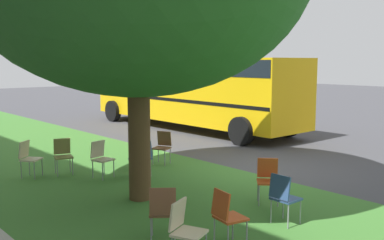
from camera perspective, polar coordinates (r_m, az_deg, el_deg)
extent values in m
plane|color=#424247|center=(11.45, 8.42, -6.55)|extent=(80.00, 80.00, 0.00)
cube|color=#3D752D|center=(9.32, -4.58, -9.76)|extent=(48.00, 6.00, 0.01)
cylinder|color=brown|center=(8.91, -6.77, -0.90)|extent=(0.44, 0.44, 2.94)
cube|color=#335184|center=(10.84, -6.63, -4.94)|extent=(0.43, 0.45, 0.04)
cube|color=#335184|center=(10.65, -6.03, -3.83)|extent=(0.12, 0.40, 0.40)
cylinder|color=gray|center=(11.13, -6.45, -5.82)|extent=(0.02, 0.02, 0.42)
cylinder|color=gray|center=(10.91, -7.91, -6.11)|extent=(0.02, 0.02, 0.42)
cylinder|color=gray|center=(10.87, -5.30, -6.11)|extent=(0.02, 0.02, 0.42)
cylinder|color=gray|center=(10.65, -6.77, -6.43)|extent=(0.02, 0.02, 0.42)
cube|color=brown|center=(12.08, -3.93, -3.61)|extent=(0.55, 0.54, 0.04)
cube|color=brown|center=(12.19, -3.56, -2.36)|extent=(0.40, 0.25, 0.40)
cylinder|color=gray|center=(12.06, -5.04, -4.76)|extent=(0.02, 0.02, 0.42)
cylinder|color=gray|center=(11.90, -3.50, -4.91)|extent=(0.02, 0.02, 0.42)
cylinder|color=gray|center=(12.35, -4.32, -4.45)|extent=(0.02, 0.02, 0.42)
cylinder|color=gray|center=(12.20, -2.80, -4.59)|extent=(0.02, 0.02, 0.42)
cube|color=beige|center=(10.86, -11.29, -5.01)|extent=(0.48, 0.50, 0.04)
cube|color=beige|center=(10.94, -11.97, -3.65)|extent=(0.17, 0.41, 0.40)
cylinder|color=gray|center=(10.67, -11.35, -6.49)|extent=(0.02, 0.02, 0.42)
cylinder|color=gray|center=(10.91, -9.96, -6.15)|extent=(0.02, 0.02, 0.42)
cylinder|color=gray|center=(10.92, -12.57, -6.21)|extent=(0.02, 0.02, 0.42)
cylinder|color=gray|center=(11.15, -11.18, -5.88)|extent=(0.02, 0.02, 0.42)
cube|color=brown|center=(7.07, -3.72, -11.71)|extent=(0.58, 0.58, 0.04)
cube|color=brown|center=(6.83, -3.77, -10.30)|extent=(0.32, 0.36, 0.40)
cylinder|color=gray|center=(7.31, -2.23, -12.96)|extent=(0.02, 0.02, 0.42)
cylinder|color=gray|center=(7.32, -5.12, -12.96)|extent=(0.02, 0.02, 0.42)
cylinder|color=gray|center=(6.99, -2.21, -13.93)|extent=(0.02, 0.02, 0.42)
cylinder|color=gray|center=(7.00, -5.25, -13.93)|extent=(0.02, 0.02, 0.42)
cube|color=#C64C1E|center=(8.87, 9.68, -7.81)|extent=(0.58, 0.58, 0.04)
cube|color=#C64C1E|center=(8.98, 9.63, -6.03)|extent=(0.35, 0.34, 0.40)
cylinder|color=gray|center=(8.76, 8.55, -9.54)|extent=(0.02, 0.02, 0.42)
cylinder|color=gray|center=(8.79, 10.92, -9.54)|extent=(0.02, 0.02, 0.42)
cylinder|color=gray|center=(9.08, 8.42, -8.92)|extent=(0.02, 0.02, 0.42)
cylinder|color=gray|center=(9.11, 10.71, -8.91)|extent=(0.02, 0.02, 0.42)
cube|color=olive|center=(11.39, -16.09, -4.57)|extent=(0.50, 0.52, 0.04)
cube|color=olive|center=(11.52, -16.28, -3.23)|extent=(0.20, 0.41, 0.40)
cylinder|color=gray|center=(11.25, -16.82, -5.94)|extent=(0.02, 0.02, 0.42)
cylinder|color=gray|center=(11.30, -15.01, -5.82)|extent=(0.02, 0.02, 0.42)
cylinder|color=gray|center=(11.58, -17.07, -5.57)|extent=(0.02, 0.02, 0.42)
cylinder|color=gray|center=(11.63, -15.30, -5.45)|extent=(0.02, 0.02, 0.42)
cube|color=beige|center=(6.27, -0.35, -14.26)|extent=(0.53, 0.54, 0.04)
cube|color=beige|center=(6.26, -1.85, -11.94)|extent=(0.23, 0.40, 0.40)
cube|color=#ADA393|center=(11.66, -7.04, -4.05)|extent=(0.58, 0.57, 0.04)
cube|color=#ADA393|center=(11.61, -6.17, -2.89)|extent=(0.37, 0.31, 0.40)
cylinder|color=gray|center=(11.89, -7.81, -4.97)|extent=(0.02, 0.02, 0.42)
cylinder|color=gray|center=(11.54, -7.91, -5.35)|extent=(0.02, 0.02, 0.42)
cylinder|color=gray|center=(11.88, -6.17, -4.95)|extent=(0.02, 0.02, 0.42)
cylinder|color=gray|center=(11.53, -6.21, -5.34)|extent=(0.02, 0.02, 0.42)
cube|color=beige|center=(11.36, -19.83, -4.76)|extent=(0.57, 0.58, 0.04)
cube|color=beige|center=(11.41, -20.67, -3.52)|extent=(0.31, 0.37, 0.40)
cylinder|color=gray|center=(11.18, -19.49, -6.15)|extent=(0.02, 0.02, 0.42)
cylinder|color=gray|center=(11.48, -18.59, -5.75)|extent=(0.02, 0.02, 0.42)
cylinder|color=gray|center=(11.35, -20.99, -6.01)|extent=(0.02, 0.02, 0.42)
cylinder|color=gray|center=(11.65, -20.06, -5.63)|extent=(0.02, 0.02, 0.42)
cube|color=#335184|center=(7.89, 11.92, -9.80)|extent=(0.42, 0.40, 0.04)
cube|color=#335184|center=(7.68, 11.15, -8.39)|extent=(0.40, 0.09, 0.40)
cylinder|color=gray|center=(7.99, 13.67, -11.36)|extent=(0.02, 0.02, 0.42)
cylinder|color=gray|center=(8.19, 11.58, -10.82)|extent=(0.02, 0.02, 0.42)
cylinder|color=gray|center=(7.73, 12.18, -11.97)|extent=(0.02, 0.02, 0.42)
cylinder|color=gray|center=(7.94, 10.06, -11.39)|extent=(0.02, 0.02, 0.42)
cube|color=#C64C1E|center=(6.86, 4.95, -12.33)|extent=(0.49, 0.47, 0.04)
cube|color=#C64C1E|center=(6.69, 3.69, -10.68)|extent=(0.41, 0.16, 0.40)
cylinder|color=gray|center=(6.90, 7.01, -14.27)|extent=(0.02, 0.02, 0.42)
cylinder|color=gray|center=(7.17, 5.22, -13.39)|extent=(0.02, 0.02, 0.42)
cylinder|color=gray|center=(6.72, 4.62, -14.88)|extent=(0.02, 0.02, 0.42)
cylinder|color=gray|center=(6.99, 2.88, -13.93)|extent=(0.02, 0.02, 0.42)
cube|color=yellow|center=(18.41, -0.24, 3.97)|extent=(10.40, 2.44, 2.50)
cube|color=black|center=(18.44, -0.24, 2.88)|extent=(10.30, 2.46, 0.12)
cube|color=black|center=(18.38, -0.24, 6.77)|extent=(10.30, 2.46, 0.56)
cylinder|color=black|center=(20.99, -10.06, 1.14)|extent=(0.96, 0.28, 0.96)
cylinder|color=black|center=(22.40, -4.55, 1.63)|extent=(0.96, 0.28, 0.96)
cylinder|color=black|center=(14.81, 6.30, -1.41)|extent=(0.96, 0.28, 0.96)
cylinder|color=black|center=(16.75, 12.11, -0.51)|extent=(0.96, 0.28, 0.96)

